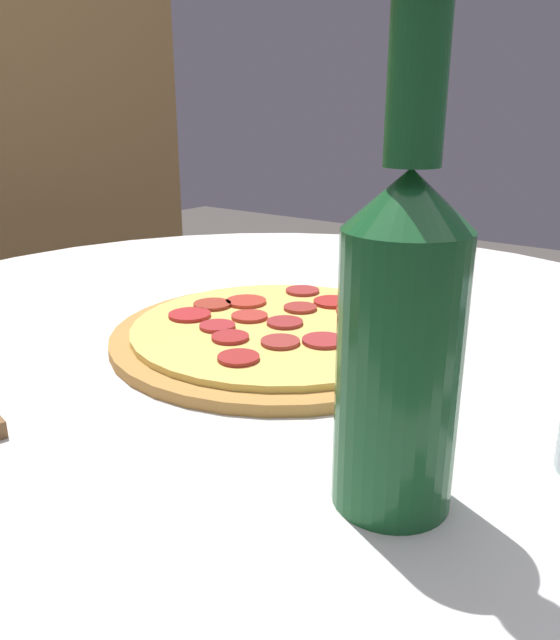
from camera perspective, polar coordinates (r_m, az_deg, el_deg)
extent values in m
cylinder|color=silver|center=(0.82, -0.57, -24.42)|extent=(0.10, 0.10, 0.67)
cylinder|color=silver|center=(0.64, -0.67, -1.20)|extent=(0.96, 0.96, 0.02)
cylinder|color=#B77F3D|center=(0.58, 0.00, -1.40)|extent=(0.31, 0.31, 0.01)
cylinder|color=#EACC60|center=(0.58, 0.00, -0.66)|extent=(0.27, 0.27, 0.01)
cylinder|color=#A5231F|center=(0.64, 4.85, 1.65)|extent=(0.04, 0.04, 0.00)
cylinder|color=#A92325|center=(0.52, 7.40, -2.36)|extent=(0.03, 0.03, 0.00)
cylinder|color=maroon|center=(0.54, -4.57, -1.59)|extent=(0.03, 0.03, 0.00)
cylinder|color=#A32E24|center=(0.57, 8.27, -0.58)|extent=(0.04, 0.04, 0.00)
cylinder|color=maroon|center=(0.68, 2.06, 2.68)|extent=(0.04, 0.04, 0.00)
cylinder|color=maroon|center=(0.53, 0.03, -2.02)|extent=(0.03, 0.03, 0.00)
cylinder|color=#A72223|center=(0.60, -8.26, 0.46)|extent=(0.04, 0.04, 0.00)
cylinder|color=maroon|center=(0.58, 0.43, -0.23)|extent=(0.03, 0.03, 0.00)
cylinder|color=maroon|center=(0.57, -5.65, -0.59)|extent=(0.03, 0.03, 0.00)
cylinder|color=maroon|center=(0.50, -3.82, -3.47)|extent=(0.03, 0.03, 0.00)
cylinder|color=#AA2825|center=(0.61, 6.83, 0.84)|extent=(0.04, 0.04, 0.00)
cylinder|color=#A92F25|center=(0.59, -2.81, 0.34)|extent=(0.03, 0.03, 0.00)
cylinder|color=maroon|center=(0.53, 3.99, -1.89)|extent=(0.04, 0.04, 0.00)
cylinder|color=#AA3023|center=(0.64, -3.12, 1.70)|extent=(0.04, 0.04, 0.00)
cylinder|color=maroon|center=(0.63, -6.21, 1.42)|extent=(0.04, 0.04, 0.00)
cylinder|color=maroon|center=(0.62, 1.86, 1.12)|extent=(0.03, 0.03, 0.00)
cylinder|color=#195628|center=(0.33, 10.73, -4.87)|extent=(0.06, 0.06, 0.15)
cone|color=#195628|center=(0.31, 11.76, 10.80)|extent=(0.06, 0.06, 0.03)
cylinder|color=#195628|center=(0.30, 12.43, 20.28)|extent=(0.03, 0.03, 0.07)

